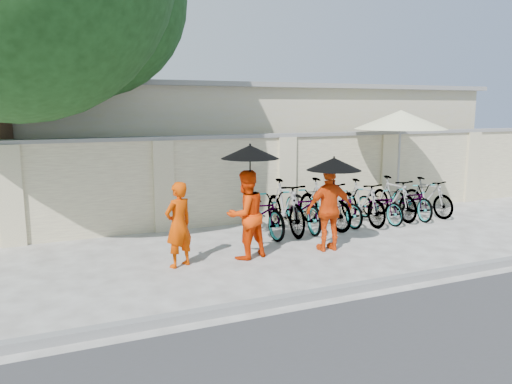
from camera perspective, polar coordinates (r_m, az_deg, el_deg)
name	(u,v)px	position (r m, az deg, el deg)	size (l,w,h in m)	color
ground	(263,265)	(8.74, 0.84, -8.34)	(80.00, 80.00, 0.00)	silver
kerb	(312,295)	(7.30, 6.48, -11.62)	(40.00, 0.16, 0.12)	gray
compound_wall	(246,180)	(11.77, -1.15, 1.35)	(20.00, 0.30, 2.00)	beige
building_behind	(229,143)	(15.59, -3.10, 5.60)	(14.00, 6.00, 3.20)	#B5AE9F
monk_left	(179,225)	(8.57, -8.84, -3.71)	(0.54, 0.35, 1.47)	#D13B00
monk_center	(246,215)	(8.94, -1.16, -2.59)	(0.78, 0.61, 1.61)	#ED3804
parasol_center	(250,152)	(8.72, -0.68, 4.61)	(1.03, 1.03, 1.14)	black
monk_right	(330,209)	(9.53, 8.40, -1.97)	(0.93, 0.39, 1.59)	#E5430B
parasol_right	(334,164)	(9.34, 8.90, 3.18)	(1.02, 1.02, 0.88)	black
patio_umbrella	(401,121)	(12.63, 16.20, 7.81)	(2.28, 2.28, 2.63)	gray
bike_0	(263,211)	(10.66, 0.81, -2.24)	(0.67, 1.92, 1.01)	gray
bike_1	(285,207)	(10.82, 3.36, -1.69)	(0.54, 1.92, 1.15)	gray
bike_2	(303,207)	(11.16, 5.42, -1.74)	(0.67, 1.92, 1.01)	gray
bike_3	(324,204)	(11.36, 7.78, -1.31)	(0.52, 1.85, 1.11)	gray
bike_4	(339,205)	(11.78, 9.49, -1.50)	(0.59, 1.70, 0.89)	gray
bike_5	(362,202)	(11.89, 12.07, -1.14)	(0.49, 1.72, 1.04)	gray
bike_6	(380,204)	(12.21, 13.96, -1.36)	(0.57, 1.63, 0.85)	gray
bike_7	(394,198)	(12.60, 15.47, -0.67)	(0.49, 1.72, 1.04)	gray
bike_8	(412,200)	(12.89, 17.38, -0.84)	(0.60, 1.71, 0.90)	gray
bike_9	(428,197)	(13.23, 19.02, -0.54)	(0.45, 1.59, 0.96)	gray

